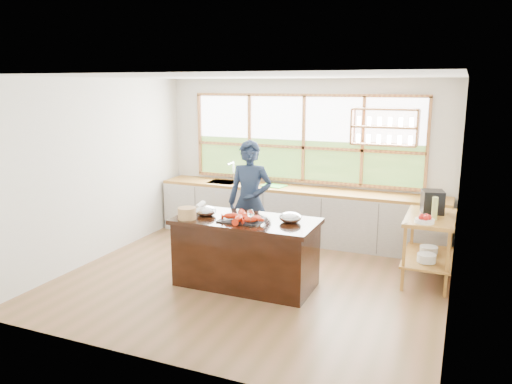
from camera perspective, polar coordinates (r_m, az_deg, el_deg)
The scene contains 18 objects.
ground_plane at distance 6.90m, azimuth -0.46°, elevation -9.94°, with size 5.00×5.00×0.00m, color brown.
room_shell at distance 6.91m, azimuth 1.39°, elevation 5.14°, with size 5.02×4.52×2.71m.
back_counter at distance 8.49m, azimuth 4.61°, elevation -2.48°, with size 4.90×0.63×0.90m.
right_shelf_unit at distance 7.06m, azimuth 19.17°, elevation -4.93°, with size 0.62×1.10×0.90m.
island at distance 6.57m, azimuth -1.16°, elevation -6.87°, with size 1.85×0.90×0.90m.
cook at distance 7.32m, azimuth -0.68°, elevation -1.17°, with size 0.66×0.43×1.82m, color #18243B.
potted_plant at distance 8.68m, azimuth 0.04°, elevation 1.88°, with size 0.15×0.10×0.29m, color slate.
cutting_board at distance 8.53m, azimuth 2.03°, elevation 0.73°, with size 0.40×0.30×0.01m, color green.
espresso_machine at distance 7.12m, azimuth 19.52°, elevation -1.06°, with size 0.27×0.29×0.31m, color black.
wine_bottle at distance 6.78m, azimuth 19.75°, elevation -1.78°, with size 0.07×0.07×0.30m, color #A6B35C.
fruit_bowl at distance 6.61m, azimuth 18.71°, elevation -2.99°, with size 0.24×0.24×0.11m.
slate_board at distance 6.37m, azimuth -1.63°, elevation -3.21°, with size 0.55×0.40×0.02m, color black.
lobster_pile at distance 6.33m, azimuth -1.56°, elevation -2.86°, with size 0.52×0.48×0.08m.
mixing_bowl_left at distance 6.65m, azimuth -5.76°, elevation -2.17°, with size 0.28×0.28×0.13m, color #B0B3B8.
mixing_bowl_right at distance 6.30m, azimuth 3.95°, elevation -2.93°, with size 0.29×0.29×0.14m, color #B0B3B8.
wine_glass at distance 6.06m, azimuth -0.62°, elevation -2.53°, with size 0.08×0.08×0.22m.
wicker_basket at distance 6.49m, azimuth -7.89°, elevation -2.43°, with size 0.24×0.24×0.15m, color tan.
parchment_roll at distance 7.03m, azimuth -6.42°, elevation -1.55°, with size 0.08×0.08×0.30m, color silver.
Camera 1 is at (2.53, -5.87, 2.60)m, focal length 35.00 mm.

